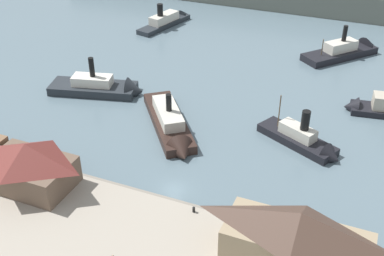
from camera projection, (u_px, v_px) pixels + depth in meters
name	position (u px, v px, depth m)	size (l,w,h in m)	color
ground_plane	(174.00, 189.00, 81.76)	(320.00, 320.00, 0.00)	slate
seawall_edge	(165.00, 200.00, 78.67)	(110.00, 0.80, 1.00)	gray
ferry_shed_west_terminal	(29.00, 164.00, 78.84)	(14.32, 9.53, 8.20)	brown
ferry_shed_customs_shed	(297.00, 238.00, 64.00)	(20.03, 8.37, 9.05)	#998466
mooring_post_west	(194.00, 210.00, 74.99)	(0.44, 0.44, 0.90)	black
ferry_outer_harbor	(381.00, 107.00, 102.91)	(18.16, 7.78, 10.28)	black
ferry_moored_west	(348.00, 50.00, 129.68)	(19.84, 21.92, 10.70)	black
ferry_near_quay	(171.00, 126.00, 96.31)	(20.12, 23.64, 9.60)	black
ferry_departing_north	(105.00, 88.00, 110.94)	(22.64, 11.84, 10.85)	#23282D
ferry_approaching_west	(168.00, 20.00, 149.98)	(9.76, 23.06, 8.92)	#23282D
ferry_moored_east	(305.00, 141.00, 91.88)	(18.04, 12.10, 10.07)	black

